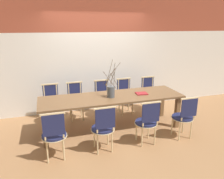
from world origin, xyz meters
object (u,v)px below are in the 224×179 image
Objects in this scene: chair_near_center at (147,121)px; chair_far_center at (103,97)px; dining_table at (112,100)px; book_stack at (142,93)px; vase_centerpiece at (111,91)px.

chair_far_center is (-0.43, 1.57, 0.00)m from chair_near_center.
book_stack is (0.66, -0.03, 0.10)m from dining_table.
chair_far_center is at bearing 105.47° from chair_near_center.
chair_near_center reaches higher than book_stack.
dining_table is 0.81m from chair_far_center.
book_stack is (0.22, 0.76, 0.28)m from chair_near_center.
chair_far_center is 1.08m from book_stack.
book_stack is (0.66, -0.81, 0.28)m from chair_far_center.
chair_near_center is 0.97m from vase_centerpiece.
chair_far_center is at bearing 89.44° from dining_table.
chair_near_center reaches higher than dining_table.
chair_far_center is 0.91m from vase_centerpiece.
vase_centerpiece is at bearing 87.04° from chair_far_center.
book_stack is at bearing -2.29° from dining_table.
vase_centerpiece reaches higher than dining_table.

